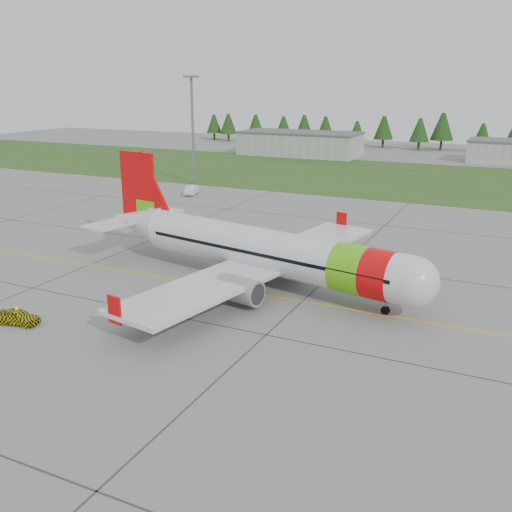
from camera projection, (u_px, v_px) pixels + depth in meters
The scene contains 9 objects.
ground at pixel (161, 314), 49.24m from camera, with size 320.00×320.00×0.00m, color gray.
aircraft at pixel (261, 251), 55.70m from camera, with size 38.72×36.21×11.82m.
follow_me_car at pixel (16, 303), 46.66m from camera, with size 1.52×1.28×3.77m, color yellow.
service_van at pixel (191, 181), 101.09m from camera, with size 1.70×1.61×4.88m, color silver.
grass_strip at pixel (384, 177), 120.03m from camera, with size 320.00×50.00×0.03m, color #30561E.
taxi_guideline at pixel (207, 285), 56.14m from camera, with size 120.00×0.25×0.02m, color gold.
hangar_west at pixel (300, 144), 155.68m from camera, with size 32.00×14.00×6.00m, color #A8A8A3.
floodlight_mast at pixel (193, 132), 109.56m from camera, with size 0.50×0.50×20.00m, color slate.
treeline at pixel (430, 133), 166.93m from camera, with size 160.00×8.00×10.00m, color #1C3F14, non-canonical shape.
Camera 1 is at (27.06, -37.65, 19.16)m, focal length 40.00 mm.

